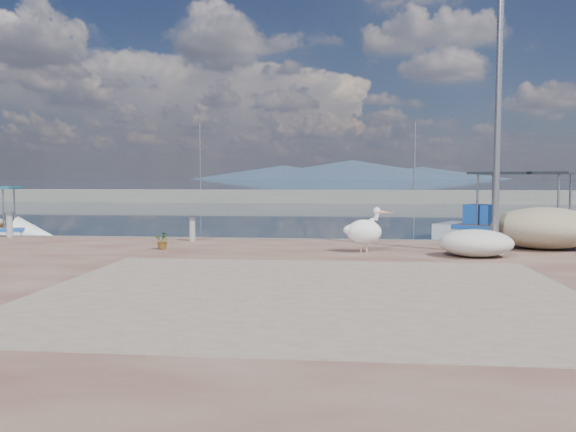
# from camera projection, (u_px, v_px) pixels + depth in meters

# --- Properties ---
(ground) EXTENTS (1400.00, 1400.00, 0.00)m
(ground) POSITION_uv_depth(u_px,v_px,m) (271.00, 286.00, 12.51)
(ground) COLOR #162635
(ground) RESTS_ON ground
(quay) EXTENTS (44.00, 22.00, 0.50)m
(quay) POSITION_uv_depth(u_px,v_px,m) (205.00, 364.00, 6.54)
(quay) COLOR #552E25
(quay) RESTS_ON ground
(quay_patch) EXTENTS (9.00, 7.00, 0.01)m
(quay_patch) POSITION_uv_depth(u_px,v_px,m) (307.00, 292.00, 9.40)
(quay_patch) COLOR gray
(quay_patch) RESTS_ON quay
(breakwater) EXTENTS (120.00, 2.20, 7.50)m
(breakwater) POSITION_uv_depth(u_px,v_px,m) (327.00, 196.00, 52.17)
(breakwater) COLOR gray
(breakwater) RESTS_ON ground
(mountains) EXTENTS (370.00, 280.00, 22.00)m
(mountains) POSITION_uv_depth(u_px,v_px,m) (347.00, 171.00, 656.62)
(mountains) COLOR #28384C
(mountains) RESTS_ON ground
(boat_right) EXTENTS (6.42, 5.28, 3.05)m
(boat_right) POSITION_uv_depth(u_px,v_px,m) (520.00, 236.00, 20.65)
(boat_right) COLOR white
(boat_right) RESTS_ON ground
(pelican) EXTENTS (1.19, 0.59, 1.16)m
(pelican) POSITION_uv_depth(u_px,v_px,m) (365.00, 231.00, 14.30)
(pelican) COLOR tan
(pelican) RESTS_ON quay
(lamp_post) EXTENTS (0.44, 0.96, 7.00)m
(lamp_post) POSITION_uv_depth(u_px,v_px,m) (498.00, 121.00, 13.80)
(lamp_post) COLOR gray
(lamp_post) RESTS_ON quay
(bollard_near) EXTENTS (0.23, 0.23, 0.71)m
(bollard_near) POSITION_uv_depth(u_px,v_px,m) (192.00, 228.00, 16.84)
(bollard_near) COLOR gray
(bollard_near) RESTS_ON quay
(bollard_far) EXTENTS (0.26, 0.26, 0.79)m
(bollard_far) POSITION_uv_depth(u_px,v_px,m) (9.00, 224.00, 17.91)
(bollard_far) COLOR gray
(bollard_far) RESTS_ON quay
(potted_plant) EXTENTS (0.51, 0.47, 0.47)m
(potted_plant) POSITION_uv_depth(u_px,v_px,m) (163.00, 241.00, 14.96)
(potted_plant) COLOR #33722D
(potted_plant) RESTS_ON quay
(net_pile_c) EXTENTS (2.85, 2.04, 1.12)m
(net_pile_c) POSITION_uv_depth(u_px,v_px,m) (545.00, 228.00, 14.98)
(net_pile_c) COLOR tan
(net_pile_c) RESTS_ON quay
(net_pile_d) EXTENTS (1.77, 1.33, 0.66)m
(net_pile_d) POSITION_uv_depth(u_px,v_px,m) (476.00, 243.00, 13.54)
(net_pile_d) COLOR silver
(net_pile_d) RESTS_ON quay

